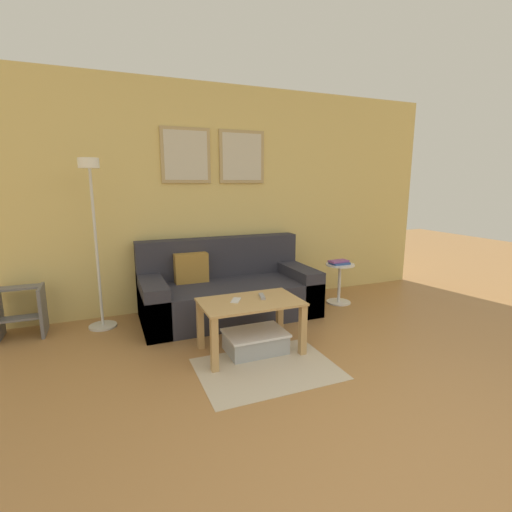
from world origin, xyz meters
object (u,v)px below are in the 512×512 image
coffee_table (250,312)px  cell_phone (236,300)px  side_table (339,280)px  step_stool (20,311)px  couch (227,291)px  book_stack (339,262)px  floor_lamp (94,228)px  remote_control (262,296)px  storage_bin (255,341)px

coffee_table → cell_phone: bearing=156.4°
side_table → step_stool: 3.43m
couch → step_stool: bearing=175.0°
book_stack → cell_phone: bearing=-153.8°
coffee_table → cell_phone: cell_phone is taller
coffee_table → floor_lamp: bearing=140.9°
coffee_table → step_stool: step_stool is taller
floor_lamp → remote_control: floor_lamp is taller
floor_lamp → book_stack: (2.69, -0.14, -0.53)m
book_stack → side_table: bearing=-5.5°
couch → remote_control: size_ratio=12.60×
cell_phone → step_stool: (-1.80, 1.09, -0.21)m
side_table → cell_phone: size_ratio=3.49×
couch → step_stool: size_ratio=3.95×
step_stool → couch: bearing=-5.0°
storage_bin → book_stack: size_ratio=2.15×
floor_lamp → remote_control: 1.72m
couch → book_stack: (1.38, -0.12, 0.23)m
floor_lamp → step_stool: 1.07m
floor_lamp → cell_phone: (1.09, -0.93, -0.57)m
cell_phone → step_stool: bearing=179.9°
cell_phone → storage_bin: bearing=6.6°
couch → storage_bin: 1.00m
couch → coffee_table: bearing=-96.0°
couch → storage_bin: size_ratio=3.58×
coffee_table → remote_control: (0.13, 0.05, 0.11)m
storage_bin → floor_lamp: 1.85m
side_table → cell_phone: (-1.62, -0.79, 0.17)m
step_stool → remote_control: bearing=-27.9°
side_table → step_stool: size_ratio=1.02×
book_stack → couch: bearing=174.9°
coffee_table → storage_bin: coffee_table is taller
cell_phone → step_stool: size_ratio=0.29×
storage_bin → cell_phone: (-0.15, 0.07, 0.38)m
coffee_table → remote_control: bearing=21.4°
side_table → cell_phone: bearing=-154.1°
remote_control → step_stool: (-2.05, 1.09, -0.22)m
storage_bin → side_table: size_ratio=1.08×
couch → cell_phone: 0.95m
storage_bin → step_stool: step_stool is taller
floor_lamp → remote_control: size_ratio=11.17×
couch → book_stack: bearing=-5.1°
floor_lamp → coffee_table: bearing=-39.1°
coffee_table → floor_lamp: floor_lamp is taller
remote_control → cell_phone: size_ratio=1.07×
side_table → cell_phone: side_table is taller
couch → side_table: 1.40m
floor_lamp → side_table: 2.81m
book_stack → remote_control: book_stack is taller
storage_bin → remote_control: 0.40m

